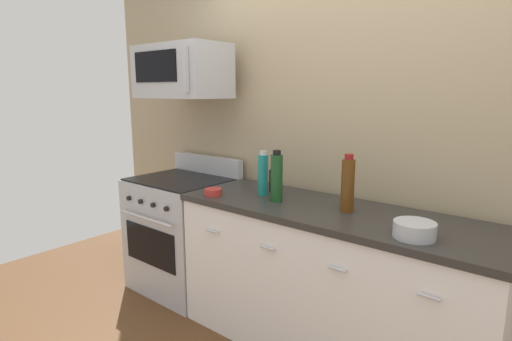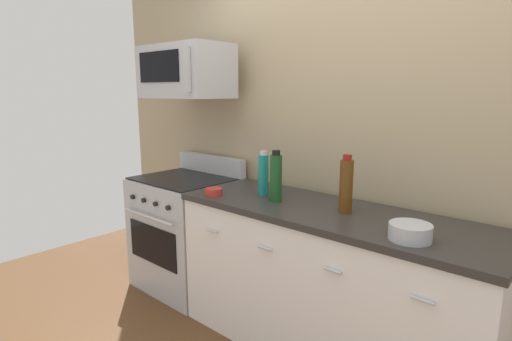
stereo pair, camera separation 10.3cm
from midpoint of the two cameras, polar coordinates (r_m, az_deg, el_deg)
back_wall at (r=2.70m, az=16.25°, el=5.30°), size 5.02×0.10×2.70m
counter_unit at (r=2.59m, az=11.10°, el=-15.32°), size 1.93×0.66×0.92m
range_oven at (r=3.40m, az=-8.97°, el=-8.51°), size 0.76×0.69×1.07m
microwave at (r=3.24m, az=-9.04°, el=13.60°), size 0.74×0.44×0.40m
bottle_soy_sauce_dark at (r=2.77m, az=3.53°, el=-1.45°), size 0.05×0.05×0.17m
bottle_wine_green at (r=2.52m, az=4.00°, el=-0.99°), size 0.08×0.08×0.33m
bottle_sparkling_teal at (r=2.68m, az=2.14°, el=-0.54°), size 0.07×0.07×0.30m
bottle_wine_amber at (r=2.35m, az=13.84°, el=-2.06°), size 0.08×0.08×0.34m
bowl_red_small at (r=2.72m, az=-4.94°, el=-2.96°), size 0.12×0.12×0.04m
bowl_steel_prep at (r=2.05m, az=22.32°, el=-7.98°), size 0.20×0.20×0.08m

